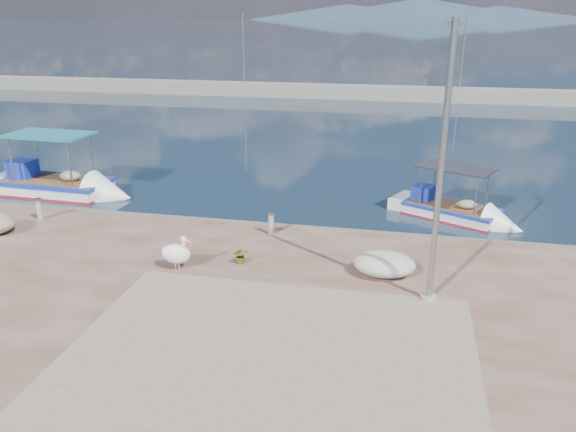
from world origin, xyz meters
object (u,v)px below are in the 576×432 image
(boat_left, at_px, (55,188))
(lamp_post, at_px, (440,178))
(boat_right, at_px, (450,212))
(pelican, at_px, (177,253))
(bollard_near, at_px, (271,223))

(boat_left, distance_m, lamp_post, 18.03)
(lamp_post, bearing_deg, boat_right, 82.67)
(pelican, distance_m, lamp_post, 7.68)
(pelican, bearing_deg, boat_right, 59.72)
(boat_left, xyz_separation_m, pelican, (8.83, -7.26, 0.77))
(bollard_near, bearing_deg, lamp_post, -34.84)
(boat_right, bearing_deg, lamp_post, -70.60)
(boat_left, distance_m, pelican, 11.46)
(boat_right, bearing_deg, pelican, -109.91)
(pelican, bearing_deg, boat_left, 156.93)
(lamp_post, height_order, bollard_near, lamp_post)
(pelican, height_order, bollard_near, pelican)
(lamp_post, bearing_deg, boat_left, 154.70)
(boat_left, bearing_deg, bollard_near, -17.37)
(boat_left, distance_m, bollard_near, 11.58)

